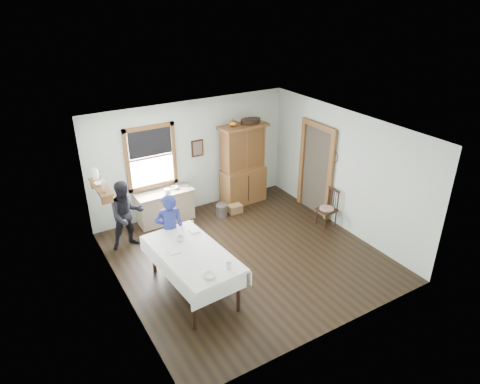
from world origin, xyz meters
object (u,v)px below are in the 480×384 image
(china_hutch, at_px, (243,164))
(figure_dark, at_px, (127,217))
(pail, at_px, (222,211))
(work_counter, at_px, (166,206))
(wicker_basket, at_px, (235,209))
(spindle_chair, at_px, (327,208))
(woman_blue, at_px, (170,233))
(dining_table, at_px, (193,271))

(china_hutch, bearing_deg, figure_dark, -172.95)
(china_hutch, distance_m, pail, 1.28)
(pail, bearing_deg, china_hutch, 25.43)
(work_counter, distance_m, figure_dark, 1.27)
(pail, xyz_separation_m, wicker_basket, (0.37, -0.01, -0.05))
(work_counter, distance_m, pail, 1.34)
(pail, bearing_deg, figure_dark, -176.47)
(work_counter, height_order, china_hutch, china_hutch)
(spindle_chair, xyz_separation_m, figure_dark, (-4.15, 1.49, 0.24))
(figure_dark, bearing_deg, pail, 5.03)
(work_counter, xyz_separation_m, woman_blue, (-0.55, -1.66, 0.33))
(wicker_basket, bearing_deg, spindle_chair, -47.53)
(woman_blue, relative_size, figure_dark, 1.02)
(work_counter, height_order, dining_table, dining_table)
(dining_table, xyz_separation_m, wicker_basket, (2.13, 2.16, -0.31))
(china_hutch, bearing_deg, wicker_basket, -142.30)
(work_counter, xyz_separation_m, wicker_basket, (1.60, -0.48, -0.28))
(spindle_chair, bearing_deg, figure_dark, 157.03)
(wicker_basket, bearing_deg, dining_table, -134.67)
(work_counter, xyz_separation_m, pail, (1.23, -0.47, -0.24))
(dining_table, distance_m, figure_dark, 2.12)
(work_counter, height_order, spindle_chair, spindle_chair)
(woman_blue, bearing_deg, spindle_chair, -174.52)
(spindle_chair, relative_size, figure_dark, 0.65)
(work_counter, relative_size, china_hutch, 0.65)
(china_hutch, bearing_deg, dining_table, -138.30)
(dining_table, relative_size, woman_blue, 1.45)
(dining_table, relative_size, spindle_chair, 2.29)
(china_hutch, height_order, figure_dark, china_hutch)
(work_counter, bearing_deg, pail, -21.21)
(woman_blue, bearing_deg, dining_table, 102.99)
(work_counter, distance_m, woman_blue, 1.78)
(wicker_basket, distance_m, woman_blue, 2.53)
(wicker_basket, bearing_deg, work_counter, 163.37)
(spindle_chair, bearing_deg, dining_table, -174.78)
(spindle_chair, xyz_separation_m, wicker_basket, (-1.48, 1.62, -0.35))
(work_counter, bearing_deg, china_hutch, -2.15)
(dining_table, relative_size, wicker_basket, 6.18)
(woman_blue, xyz_separation_m, figure_dark, (-0.53, 1.05, -0.02))
(figure_dark, bearing_deg, spindle_chair, -18.20)
(dining_table, bearing_deg, woman_blue, 90.67)
(china_hutch, relative_size, dining_table, 0.99)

